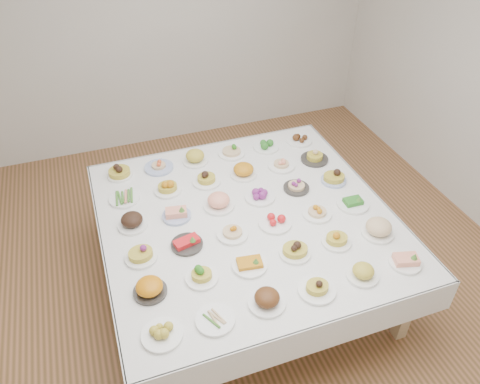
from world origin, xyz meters
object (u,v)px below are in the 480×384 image
object	(u,v)px
display_table	(246,222)
dish_18	(132,221)
dish_0	(162,332)
dish_35	(299,138)

from	to	relation	value
display_table	dish_18	xyz separation A→B (m)	(-0.87, 0.18, 0.12)
dish_0	dish_35	distance (m)	2.45
display_table	dish_0	world-z (taller)	dish_0
display_table	dish_35	distance (m)	1.23
dish_0	display_table	bearing A→B (deg)	45.17
dish_0	dish_35	bearing A→B (deg)	45.01
display_table	dish_18	world-z (taller)	dish_18
display_table	dish_0	bearing A→B (deg)	-134.83
display_table	dish_35	bearing A→B (deg)	44.85
dish_0	dish_35	size ratio (longest dim) A/B	1.02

